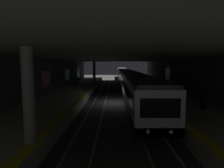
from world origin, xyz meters
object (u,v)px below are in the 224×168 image
bench_left_near (207,99)px  suitcase_rolling (203,105)px  bench_left_mid (170,85)px  person_walking_mid (183,87)px  person_standing_far (75,80)px  metro_train (126,77)px  person_boarding (78,81)px  backpack_on_floor (64,87)px  pillar_near (29,96)px  bench_right_mid (72,81)px  bench_right_near (36,96)px  pillar_far (94,72)px

bench_left_near → suitcase_rolling: suitcase_rolling is taller
bench_left_mid → person_walking_mid: bearing=177.8°
person_walking_mid → person_standing_far: size_ratio=1.02×
metro_train → person_boarding: (-9.67, 8.70, -0.02)m
person_boarding → backpack_on_floor: size_ratio=4.38×
pillar_near → metro_train: size_ratio=0.08×
person_walking_mid → suitcase_rolling: person_walking_mid is taller
bench_right_mid → person_walking_mid: (-11.62, -16.83, 0.37)m
bench_right_near → bench_right_mid: same height
pillar_near → pillar_far: (27.33, 0.00, 0.00)m
pillar_near → bench_right_mid: pillar_near is taller
person_standing_far → person_boarding: 3.78m
metro_train → bench_right_mid: size_ratio=35.34×
person_standing_far → pillar_far: bearing=-59.9°
bench_left_mid → person_walking_mid: (-6.09, 0.23, 0.37)m
bench_right_mid → suitcase_rolling: 24.64m
pillar_near → bench_right_mid: size_ratio=2.68×
person_walking_mid → suitcase_rolling: 7.43m
bench_left_near → person_walking_mid: bearing=2.5°
bench_left_mid → person_boarding: (1.60, 15.03, 0.43)m
pillar_near → bench_right_near: 11.02m
bench_right_mid → person_walking_mid: 20.46m
bench_left_mid → person_standing_far: bearing=72.6°
pillar_near → suitcase_rolling: 13.54m
pillar_near → person_walking_mid: (14.09, -12.65, -1.38)m
bench_right_mid → person_standing_far: bearing=-120.4°
person_walking_mid → backpack_on_floor: (5.15, 16.47, -0.70)m
person_walking_mid → backpack_on_floor: 17.27m
pillar_near → bench_right_mid: bearing=9.2°
person_boarding → pillar_far: bearing=-21.1°
metro_train → bench_right_mid: 12.18m
backpack_on_floor → pillar_near: bearing=-168.8°
bench_left_mid → pillar_near: bearing=147.4°
pillar_near → bench_right_near: size_ratio=2.68×
bench_right_near → suitcase_rolling: 16.09m
pillar_near → person_walking_mid: pillar_near is taller
bench_right_near → suitcase_rolling: bearing=-101.8°
pillar_far → person_boarding: pillar_far is taller
bench_right_mid → suitcase_rolling: bearing=-140.3°
bench_left_mid → bench_right_near: same height
bench_right_near → suitcase_rolling: (-3.28, -15.75, -0.22)m
person_boarding → suitcase_rolling: size_ratio=1.91×
metro_train → person_standing_far: bearing=121.4°
bench_right_near → person_boarding: 11.91m
metro_train → person_boarding: metro_train is taller
pillar_far → bench_left_mid: bearing=-119.0°
bench_right_mid → person_standing_far: 0.88m
person_standing_far → person_boarding: size_ratio=0.92×
pillar_near → bench_right_near: (10.04, 4.18, -1.75)m
pillar_far → bench_left_near: pillar_far is taller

